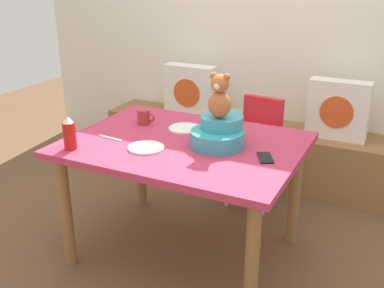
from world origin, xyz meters
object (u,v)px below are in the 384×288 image
infant_seat_teal (219,133)px  dinner_plate_far (185,128)px  coffee_mug (144,117)px  dining_table (184,157)px  pillow_floral_left (190,91)px  cell_phone (265,158)px  book_stack (241,117)px  pillow_floral_right (338,110)px  ketchup_bottle (69,134)px  highchair (255,137)px  dinner_plate_near (146,148)px  teddy_bear (220,97)px

infant_seat_teal → dinner_plate_far: (-0.29, 0.15, -0.07)m
coffee_mug → dining_table: bearing=-24.1°
pillow_floral_left → cell_phone: bearing=-49.8°
book_stack → dinner_plate_far: dinner_plate_far is taller
coffee_mug → pillow_floral_right: bearing=46.0°
pillow_floral_left → ketchup_bottle: ketchup_bottle is taller
highchair → infant_seat_teal: (0.04, -0.77, 0.29)m
dining_table → dinner_plate_near: (-0.14, -0.19, 0.10)m
highchair → infant_seat_teal: size_ratio=2.39×
teddy_bear → dinner_plate_near: bearing=-145.7°
pillow_floral_left → infant_seat_teal: same height
cell_phone → infant_seat_teal: bearing=139.0°
pillow_floral_left → teddy_bear: bearing=-57.1°
ketchup_bottle → coffee_mug: size_ratio=1.54×
pillow_floral_left → dinner_plate_near: size_ratio=2.20×
ketchup_bottle → coffee_mug: (0.14, 0.53, -0.04)m
highchair → coffee_mug: coffee_mug is taller
dinner_plate_far → dining_table: bearing=-63.8°
pillow_floral_right → cell_phone: pillow_floral_right is taller
book_stack → teddy_bear: teddy_bear is taller
pillow_floral_left → dinner_plate_near: pillow_floral_left is taller
infant_seat_teal → dinner_plate_near: infant_seat_teal is taller
ketchup_bottle → book_stack: bearing=76.0°
book_stack → highchair: bearing=-58.9°
book_stack → pillow_floral_left: bearing=-177.4°
dining_table → infant_seat_teal: (0.20, 0.04, 0.17)m
teddy_bear → cell_phone: 0.41m
dining_table → teddy_bear: 0.42m
pillow_floral_right → coffee_mug: bearing=-134.0°
dinner_plate_far → dinner_plate_near: bearing=-97.1°
infant_seat_teal → dinner_plate_near: 0.41m
coffee_mug → cell_phone: (0.86, -0.19, -0.04)m
dining_table → teddy_bear: teddy_bear is taller
infant_seat_teal → ketchup_bottle: (-0.70, -0.41, 0.02)m
pillow_floral_right → dinner_plate_near: (-0.79, -1.41, 0.07)m
infant_seat_teal → dinner_plate_near: (-0.33, -0.23, -0.07)m
book_stack → highchair: highchair is taller
pillow_floral_right → teddy_bear: 1.31m
teddy_bear → ketchup_bottle: size_ratio=1.35×
book_stack → ketchup_bottle: size_ratio=1.08×
ketchup_bottle → pillow_floral_right: bearing=53.9°
coffee_mug → ketchup_bottle: bearing=-104.8°
dining_table → ketchup_bottle: (-0.51, -0.37, 0.18)m
dinner_plate_near → cell_phone: 0.65m
dining_table → cell_phone: 0.50m
highchair → dinner_plate_near: size_ratio=3.95×
pillow_floral_right → book_stack: 0.78m
dinner_plate_near → pillow_floral_right: bearing=60.7°
pillow_floral_left → coffee_mug: size_ratio=3.67×
dinner_plate_far → cell_phone: size_ratio=1.39×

